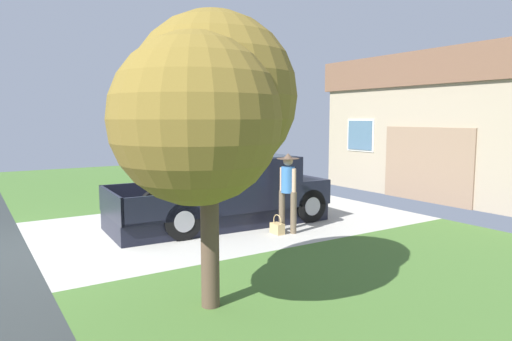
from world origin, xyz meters
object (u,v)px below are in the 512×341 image
Objects in this scene: pickup_truck at (236,192)px; handbag at (277,228)px; person_with_hat at (288,186)px; wheeled_trash_bin at (268,175)px; neighbor_tree at (181,114)px; house_with_garage at (479,125)px; front_yard_tree at (207,106)px.

handbag is at bearing 9.14° from pickup_truck.
person_with_hat is 1.71× the size of wheeled_trash_bin.
neighbor_tree is at bearing 171.08° from handbag.
pickup_truck is at bearing -173.53° from handbag.
handbag is 0.05× the size of house_with_garage.
person_with_hat reaches higher than handbag.
front_yard_tree is at bearing -21.83° from neighbor_tree.
house_with_garage reaches higher than wheeled_trash_bin.
handbag is (0.01, -0.28, -0.89)m from person_with_hat.
pickup_truck is 1.60m from handbag.
handbag is 0.42× the size of wheeled_trash_bin.
pickup_truck is 1.56m from person_with_hat.
person_with_hat is at bearing 129.63° from front_yard_tree.
pickup_truck reaches higher than handbag.
front_yard_tree reaches higher than handbag.
person_with_hat is 0.19× the size of house_with_garage.
wheeled_trash_bin is at bearing 32.42° from neighbor_tree.
person_with_hat is at bearing -29.91° from wheeled_trash_bin.
person_with_hat is 4.60m from front_yard_tree.
handbag is 0.11× the size of front_yard_tree.
person_with_hat is 5.76m from wheeled_trash_bin.
wheeled_trash_bin is at bearing 139.36° from pickup_truck.
pickup_truck is at bearing 145.74° from front_yard_tree.
house_with_garage is 2.25× the size of neighbor_tree.
handbag is at bearing 132.05° from front_yard_tree.
house_with_garage reaches higher than handbag.
front_yard_tree is 10.11m from wheeled_trash_bin.
person_with_hat reaches higher than wheeled_trash_bin.
handbag is at bearing -85.34° from house_with_garage.
house_with_garage is 12.02m from front_yard_tree.
pickup_truck is 5.03× the size of wheeled_trash_bin.
house_with_garage is 10.26m from neighbor_tree.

